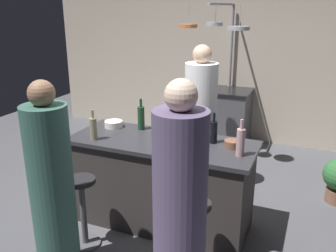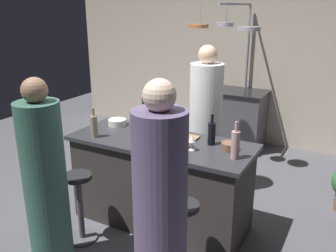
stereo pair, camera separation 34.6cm
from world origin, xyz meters
The scene contains 20 objects.
ground_plane centered at (0.00, 0.00, 0.00)m, with size 9.00×9.00×0.00m, color #4C4C51.
back_wall centered at (0.00, 2.85, 1.30)m, with size 6.40×0.16×2.60m, color #BCAD99.
kitchen_island centered at (0.00, 0.00, 0.45)m, with size 1.80×0.72×0.90m.
stove_range centered at (0.00, 2.45, 0.45)m, with size 0.80×0.64×0.89m.
chef centered at (0.13, 0.80, 0.81)m, with size 0.37×0.37×1.74m.
bar_stool_right centered at (0.55, -0.62, 0.38)m, with size 0.28×0.28×0.68m.
guest_right centered at (0.57, -1.00, 0.80)m, with size 0.36×0.36×1.72m.
bar_stool_left centered at (-0.51, -0.62, 0.38)m, with size 0.28×0.28×0.68m.
guest_left centered at (-0.50, -1.00, 0.76)m, with size 0.35×0.35×1.63m.
overhead_pot_rack centered at (0.04, 1.93, 1.68)m, with size 0.91×1.35×2.17m.
cutting_board centered at (0.15, 0.14, 0.91)m, with size 0.32×0.22×0.02m, color #997047.
pepper_mill centered at (0.28, -0.09, 1.01)m, with size 0.05×0.05×0.21m, color #382319.
wine_bottle_rose centered at (0.77, -0.08, 1.03)m, with size 0.07×0.07×0.33m.
wine_bottle_white centered at (-0.61, -0.23, 1.01)m, with size 0.07×0.07×0.30m.
wine_bottle_green centered at (-0.33, 0.22, 1.03)m, with size 0.07×0.07×0.33m.
wine_bottle_dark centered at (0.47, 0.13, 1.01)m, with size 0.07×0.07×0.29m.
wine_glass_near_right_guest centered at (0.22, -0.15, 1.01)m, with size 0.07×0.07×0.15m.
wine_glass_by_chef centered at (0.37, -0.09, 1.01)m, with size 0.07×0.07×0.15m.
mixing_bowl_wooden centered at (0.66, 0.08, 0.93)m, with size 0.15×0.15×0.07m, color brown.
mixing_bowl_ceramic centered at (-0.64, 0.17, 0.93)m, with size 0.19×0.19×0.07m, color silver.
Camera 2 is at (1.63, -2.84, 2.13)m, focal length 38.94 mm.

